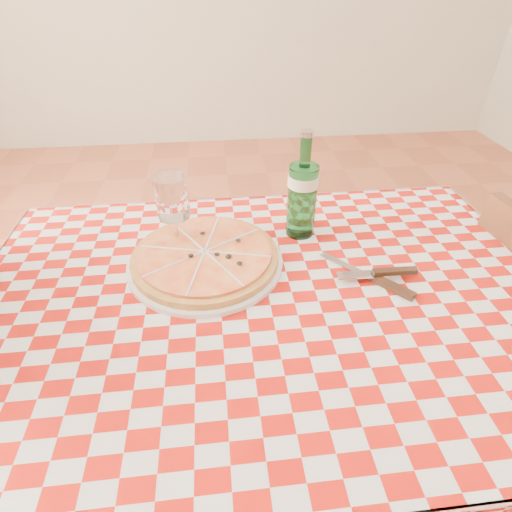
{
  "coord_description": "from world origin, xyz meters",
  "views": [
    {
      "loc": [
        -0.1,
        -0.64,
        1.34
      ],
      "look_at": [
        -0.02,
        0.06,
        0.82
      ],
      "focal_mm": 28.0,
      "sensor_mm": 36.0,
      "label": 1
    }
  ],
  "objects_px": {
    "water_bottle": "(303,186)",
    "wine_glass": "(174,215)",
    "dining_table": "(267,325)",
    "pizza_plate": "(205,256)"
  },
  "relations": [
    {
      "from": "wine_glass",
      "to": "pizza_plate",
      "type": "bearing_deg",
      "value": -47.55
    },
    {
      "from": "water_bottle",
      "to": "wine_glass",
      "type": "height_order",
      "value": "water_bottle"
    },
    {
      "from": "pizza_plate",
      "to": "wine_glass",
      "type": "height_order",
      "value": "wine_glass"
    },
    {
      "from": "wine_glass",
      "to": "dining_table",
      "type": "bearing_deg",
      "value": -44.05
    },
    {
      "from": "dining_table",
      "to": "pizza_plate",
      "type": "relative_size",
      "value": 3.27
    },
    {
      "from": "water_bottle",
      "to": "wine_glass",
      "type": "bearing_deg",
      "value": -172.92
    },
    {
      "from": "dining_table",
      "to": "water_bottle",
      "type": "relative_size",
      "value": 4.36
    },
    {
      "from": "dining_table",
      "to": "wine_glass",
      "type": "relative_size",
      "value": 6.05
    },
    {
      "from": "pizza_plate",
      "to": "wine_glass",
      "type": "distance_m",
      "value": 0.12
    },
    {
      "from": "dining_table",
      "to": "wine_glass",
      "type": "xyz_separation_m",
      "value": [
        -0.2,
        0.19,
        0.2
      ]
    }
  ]
}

